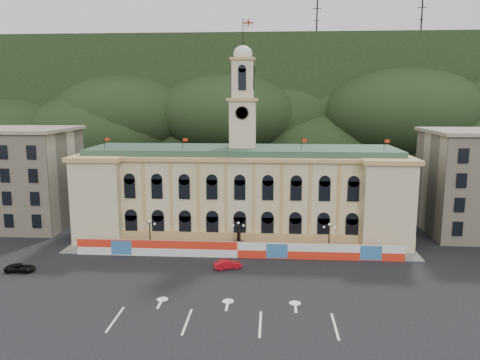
# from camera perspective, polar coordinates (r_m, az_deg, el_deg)

# --- Properties ---
(ground) EXTENTS (260.00, 260.00, 0.00)m
(ground) POSITION_cam_1_polar(r_m,az_deg,el_deg) (58.46, -1.42, -14.34)
(ground) COLOR black
(ground) RESTS_ON ground
(lane_markings) EXTENTS (26.00, 10.00, 0.02)m
(lane_markings) POSITION_cam_1_polar(r_m,az_deg,el_deg) (53.96, -1.92, -16.52)
(lane_markings) COLOR white
(lane_markings) RESTS_ON ground
(hill_ridge) EXTENTS (230.00, 80.00, 64.00)m
(hill_ridge) POSITION_cam_1_polar(r_m,az_deg,el_deg) (175.16, 2.26, 8.47)
(hill_ridge) COLOR black
(hill_ridge) RESTS_ON ground
(city_hall) EXTENTS (56.20, 17.60, 37.10)m
(city_hall) POSITION_cam_1_polar(r_m,az_deg,el_deg) (82.44, 0.32, -1.37)
(city_hall) COLOR beige
(city_hall) RESTS_ON ground
(side_building_left) EXTENTS (21.00, 17.00, 18.60)m
(side_building_left) POSITION_cam_1_polar(r_m,az_deg,el_deg) (97.82, -25.57, 0.33)
(side_building_left) COLOR #C0B394
(side_building_left) RESTS_ON ground
(hoarding_fence) EXTENTS (50.00, 0.44, 2.50)m
(hoarding_fence) POSITION_cam_1_polar(r_m,az_deg,el_deg) (72.00, -0.27, -8.50)
(hoarding_fence) COLOR red
(hoarding_fence) RESTS_ON ground
(pavement) EXTENTS (56.00, 5.50, 0.16)m
(pavement) POSITION_cam_1_polar(r_m,az_deg,el_deg) (74.91, -0.16, -8.70)
(pavement) COLOR slate
(pavement) RESTS_ON ground
(statue) EXTENTS (1.40, 1.40, 3.72)m
(statue) POSITION_cam_1_polar(r_m,az_deg,el_deg) (74.80, -0.15, -7.84)
(statue) COLOR #595651
(statue) RESTS_ON ground
(lamp_left) EXTENTS (1.96, 0.44, 5.15)m
(lamp_left) POSITION_cam_1_polar(r_m,az_deg,el_deg) (75.54, -10.92, -6.35)
(lamp_left) COLOR black
(lamp_left) RESTS_ON ground
(lamp_center) EXTENTS (1.96, 0.44, 5.15)m
(lamp_center) POSITION_cam_1_polar(r_m,az_deg,el_deg) (73.29, -0.20, -6.67)
(lamp_center) COLOR black
(lamp_center) RESTS_ON ground
(lamp_right) EXTENTS (1.96, 0.44, 5.15)m
(lamp_right) POSITION_cam_1_polar(r_m,az_deg,el_deg) (73.68, 10.80, -6.76)
(lamp_right) COLOR black
(lamp_right) RESTS_ON ground
(red_sedan) EXTENTS (4.02, 4.86, 1.30)m
(red_sedan) POSITION_cam_1_polar(r_m,az_deg,el_deg) (67.80, -1.51, -10.24)
(red_sedan) COLOR #A30B17
(red_sedan) RESTS_ON ground
(black_suv) EXTENTS (2.16, 4.17, 1.12)m
(black_suv) POSITION_cam_1_polar(r_m,az_deg,el_deg) (73.47, -25.21, -9.67)
(black_suv) COLOR black
(black_suv) RESTS_ON ground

